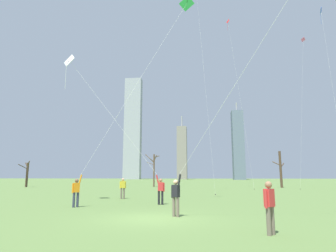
% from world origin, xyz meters
% --- Properties ---
extents(ground_plane, '(400.00, 400.00, 0.00)m').
position_xyz_m(ground_plane, '(0.00, 0.00, 0.00)').
color(ground_plane, '#5B7A3D').
extents(kite_flyer_midfield_left_white, '(7.75, 1.08, 10.81)m').
position_xyz_m(kite_flyer_midfield_left_white, '(-1.93, 6.12, 2.88)').
color(kite_flyer_midfield_left_white, black).
rests_on(kite_flyer_midfield_left_white, ground).
extents(kite_flyer_far_back_purple, '(7.37, 3.82, 12.37)m').
position_xyz_m(kite_flyer_far_back_purple, '(2.63, -0.19, 3.75)').
color(kite_flyer_far_back_purple, '#726656').
rests_on(kite_flyer_far_back_purple, ground).
extents(kite_flyer_midfield_center_green, '(7.28, 3.64, 15.25)m').
position_xyz_m(kite_flyer_midfield_center_green, '(-4.09, 4.48, 3.25)').
color(kite_flyer_midfield_center_green, '#33384C').
rests_on(kite_flyer_midfield_center_green, ground).
extents(bystander_strolling_midfield, '(0.38, 0.40, 1.62)m').
position_xyz_m(bystander_strolling_midfield, '(4.09, -3.12, 0.90)').
color(bystander_strolling_midfield, '#726656').
rests_on(bystander_strolling_midfield, ground).
extents(bystander_far_off_by_trees, '(0.46, 0.34, 1.62)m').
position_xyz_m(bystander_far_off_by_trees, '(-4.06, 10.29, 0.90)').
color(bystander_far_off_by_trees, '#726656').
rests_on(bystander_far_off_by_trees, ground).
extents(distant_kite_drifting_right_red, '(2.65, 2.48, 26.45)m').
position_xyz_m(distant_kite_drifting_right_red, '(7.42, 29.83, 22.91)').
color(distant_kite_drifting_right_red, red).
rests_on(distant_kite_drifting_right_red, ground).
extents(distant_kite_low_near_trees_pink, '(3.74, 3.36, 23.73)m').
position_xyz_m(distant_kite_low_near_trees_pink, '(18.66, 31.70, 20.03)').
color(distant_kite_low_near_trees_pink, pink).
rests_on(distant_kite_low_near_trees_pink, ground).
extents(distant_kite_high_overhead_yellow, '(1.69, 5.63, 27.32)m').
position_xyz_m(distant_kite_high_overhead_yellow, '(2.26, 20.36, 23.31)').
color(distant_kite_high_overhead_yellow, yellow).
rests_on(distant_kite_high_overhead_yellow, ground).
extents(distant_kite_drifting_left_blue, '(1.41, 4.79, 22.26)m').
position_xyz_m(distant_kite_drifting_left_blue, '(17.17, 20.77, 19.54)').
color(distant_kite_drifting_left_blue, blue).
rests_on(distant_kite_drifting_left_blue, ground).
extents(bare_tree_right_of_center, '(2.16, 2.06, 5.67)m').
position_xyz_m(bare_tree_right_of_center, '(14.96, 34.59, 3.01)').
color(bare_tree_right_of_center, '#4C3828').
rests_on(bare_tree_right_of_center, ground).
extents(bare_tree_rightmost, '(2.44, 1.67, 5.52)m').
position_xyz_m(bare_tree_rightmost, '(-5.49, 36.25, 3.12)').
color(bare_tree_rightmost, brown).
rests_on(bare_tree_rightmost, ground).
extents(bare_tree_far_right_edge, '(1.72, 2.64, 4.27)m').
position_xyz_m(bare_tree_far_right_edge, '(-26.18, 32.86, 2.25)').
color(bare_tree_far_right_edge, '#423326').
rests_on(bare_tree_far_right_edge, ground).
extents(skyline_short_annex, '(9.58, 5.46, 59.05)m').
position_xyz_m(skyline_short_annex, '(-35.04, 149.18, 29.52)').
color(skyline_short_annex, '#9EA3AD').
rests_on(skyline_short_annex, ground).
extents(skyline_mid_tower_left, '(5.41, 10.43, 36.17)m').
position_xyz_m(skyline_mid_tower_left, '(-6.53, 150.81, 14.79)').
color(skyline_mid_tower_left, gray).
rests_on(skyline_mid_tower_left, ground).
extents(skyline_wide_slab, '(5.61, 6.46, 39.33)m').
position_xyz_m(skyline_wide_slab, '(22.65, 134.36, 17.40)').
color(skyline_wide_slab, slate).
rests_on(skyline_wide_slab, ground).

